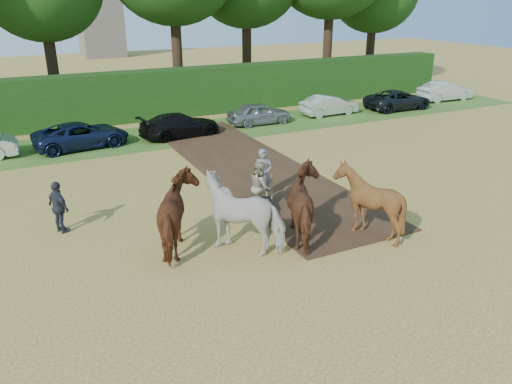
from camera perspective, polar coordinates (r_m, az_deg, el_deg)
The scene contains 8 objects.
ground at distance 16.46m, azimuth 5.29°, elevation -4.97°, with size 120.00×120.00×0.00m, color gold.
earth_strip at distance 22.79m, azimuth -0.69°, elevation 2.90°, with size 4.50×17.00×0.05m, color #472D1C.
grass_verge at distance 28.54m, azimuth -9.62°, elevation 6.44°, with size 50.00×5.00×0.03m, color #38601E.
hedgerow at distance 32.46m, azimuth -12.22°, elevation 10.78°, with size 46.00×1.60×3.00m, color #14380F.
spectator_near at distance 17.86m, azimuth 0.51°, elevation 0.63°, with size 0.92×0.71×1.88m, color #BFB396.
spectator_far at distance 17.48m, azimuth -21.61°, elevation -1.64°, with size 1.04×0.43×1.78m, color #262A33.
plough_team at distance 15.60m, azimuth 2.43°, elevation -1.76°, with size 8.10×5.99×2.33m.
parked_cars at distance 29.30m, azimuth -3.88°, elevation 8.42°, with size 40.56×3.03×1.48m.
Camera 1 is at (-7.89, -12.43, 7.34)m, focal length 35.00 mm.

